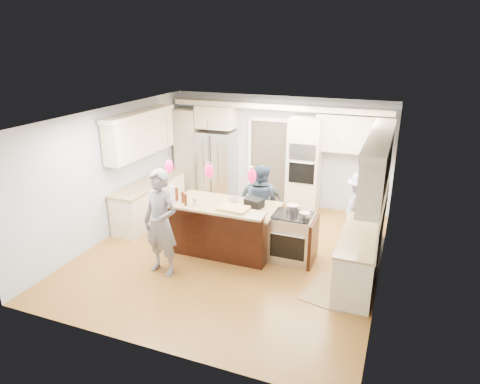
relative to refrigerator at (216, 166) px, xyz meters
The scene contains 23 objects.
ground_plane 3.19m from the refrigerator, 59.58° to the right, with size 6.00×6.00×0.00m, color #A4712D.
room_shell 3.20m from the refrigerator, 59.58° to the right, with size 5.54×6.04×2.72m.
refrigerator is the anchor object (origin of this frame).
oven_column 2.31m from the refrigerator, ahead, with size 0.72×0.69×2.30m.
back_upper_cabinets 1.12m from the refrigerator, ahead, with size 5.30×0.61×2.54m.
right_counter_run 4.63m from the refrigerator, 30.36° to the right, with size 0.64×3.10×2.51m.
left_cabinets 2.05m from the refrigerator, 115.94° to the right, with size 0.64×2.30×2.51m.
kitchen_island 2.91m from the refrigerator, 63.08° to the right, with size 2.10×1.46×1.12m.
island_range 3.71m from the refrigerator, 42.59° to the right, with size 0.82×0.71×0.92m.
pendant_lights 3.53m from the refrigerator, 67.57° to the right, with size 1.75×0.15×1.03m.
person_bar_end 3.84m from the refrigerator, 80.26° to the right, with size 0.70×0.46×1.92m, color slate.
person_far_left 2.54m from the refrigerator, 44.76° to the right, with size 0.78×0.61×1.60m, color #2D3F59.
person_far_right 2.56m from the refrigerator, 44.51° to the right, with size 0.93×0.39×1.59m, color #475E64.
person_range_side 4.14m from the refrigerator, 23.25° to the right, with size 1.04×0.60×1.62m, color #9989B8.
floor_rug 4.98m from the refrigerator, 42.53° to the right, with size 0.75×1.09×0.01m, color #8F744E.
water_bottle 3.29m from the refrigerator, 79.72° to the right, with size 0.08×0.08×0.34m, color silver.
beer_bottle_a 3.15m from the refrigerator, 79.27° to the right, with size 0.06×0.06×0.25m, color #4A210D.
beer_bottle_b 3.38m from the refrigerator, 75.15° to the right, with size 0.06×0.06×0.22m, color #4A210D.
beer_bottle_c 3.25m from the refrigerator, 76.64° to the right, with size 0.05×0.05×0.21m, color #4A210D.
drink_can 3.36m from the refrigerator, 72.24° to the right, with size 0.07×0.07×0.13m, color #B7B7BC.
cutting_board 3.57m from the refrigerator, 60.60° to the right, with size 0.51×0.37×0.04m, color tan.
pot_large 3.53m from the refrigerator, 41.67° to the right, with size 0.23×0.23×0.13m, color #B7B7BC.
pot_small 3.86m from the refrigerator, 41.03° to the right, with size 0.19×0.19×0.10m, color #B7B7BC.
Camera 1 is at (2.87, -6.99, 4.00)m, focal length 32.00 mm.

